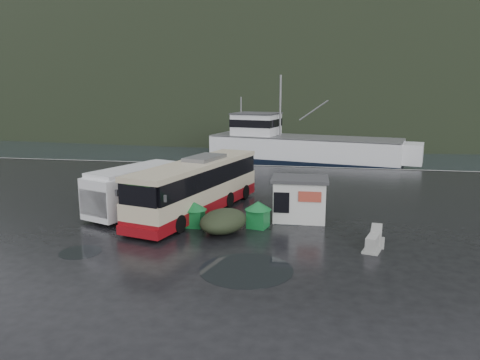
% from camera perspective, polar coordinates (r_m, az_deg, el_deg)
% --- Properties ---
extents(ground, '(160.00, 160.00, 0.00)m').
position_cam_1_polar(ground, '(26.00, -5.85, -5.42)').
color(ground, black).
rests_on(ground, ground).
extents(harbor_water, '(300.00, 180.00, 0.02)m').
position_cam_1_polar(harbor_water, '(134.31, 7.08, 8.08)').
color(harbor_water, black).
rests_on(harbor_water, ground).
extents(quay_edge, '(160.00, 0.60, 1.50)m').
position_cam_1_polar(quay_edge, '(45.09, 1.05, 1.81)').
color(quay_edge, '#999993').
rests_on(quay_edge, ground).
extents(headland, '(780.00, 540.00, 570.00)m').
position_cam_1_polar(headland, '(274.05, 10.76, 9.60)').
color(headland, black).
rests_on(headland, ground).
extents(coach_bus, '(5.92, 12.20, 3.34)m').
position_cam_1_polar(coach_bus, '(28.37, -5.18, -3.97)').
color(coach_bus, beige).
rests_on(coach_bus, ground).
extents(white_van, '(4.63, 7.09, 2.81)m').
position_cam_1_polar(white_van, '(28.94, -12.41, -3.89)').
color(white_van, white).
rests_on(white_van, ground).
extents(waste_bin_left, '(1.02, 1.02, 1.36)m').
position_cam_1_polar(waste_bin_left, '(25.65, -5.55, -5.65)').
color(waste_bin_left, '#126A2D').
rests_on(waste_bin_left, ground).
extents(waste_bin_right, '(1.25, 1.25, 1.44)m').
position_cam_1_polar(waste_bin_right, '(25.39, 2.21, -5.78)').
color(waste_bin_right, '#126A2D').
rests_on(waste_bin_right, ground).
extents(dome_tent, '(3.03, 3.60, 1.21)m').
position_cam_1_polar(dome_tent, '(24.56, -2.03, -6.38)').
color(dome_tent, '#242D1B').
rests_on(dome_tent, ground).
extents(ticket_kiosk, '(3.19, 2.45, 2.46)m').
position_cam_1_polar(ticket_kiosk, '(26.97, 7.21, -4.83)').
color(ticket_kiosk, silver).
rests_on(ticket_kiosk, ground).
extents(jersey_barrier_a, '(1.12, 1.61, 0.73)m').
position_cam_1_polar(jersey_barrier_a, '(22.82, 15.85, -8.22)').
color(jersey_barrier_a, '#999993').
rests_on(jersey_barrier_a, ground).
extents(jersey_barrier_b, '(1.02, 1.70, 0.80)m').
position_cam_1_polar(jersey_barrier_b, '(23.81, 16.21, -7.41)').
color(jersey_barrier_b, '#999993').
rests_on(jersey_barrier_b, ground).
extents(fishing_trawler, '(25.87, 10.99, 10.11)m').
position_cam_1_polar(fishing_trawler, '(53.78, 7.80, 3.26)').
color(fishing_trawler, white).
rests_on(fishing_trawler, ground).
extents(puddles, '(11.70, 11.95, 0.01)m').
position_cam_1_polar(puddles, '(23.54, -0.16, -7.15)').
color(puddles, black).
rests_on(puddles, ground).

